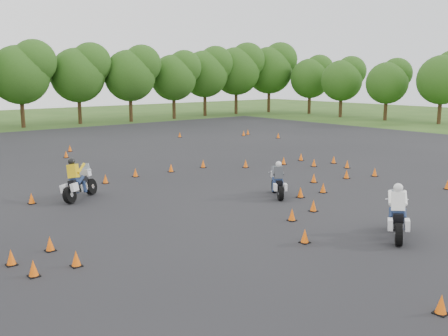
% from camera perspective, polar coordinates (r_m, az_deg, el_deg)
% --- Properties ---
extents(ground, '(140.00, 140.00, 0.00)m').
position_cam_1_polar(ground, '(20.43, 7.20, -4.89)').
color(ground, '#2D5119').
rests_on(ground, ground).
extents(asphalt_pad, '(62.00, 62.00, 0.00)m').
position_cam_1_polar(asphalt_pad, '(24.79, -2.95, -2.06)').
color(asphalt_pad, black).
rests_on(asphalt_pad, ground).
extents(treeline, '(86.98, 32.13, 10.68)m').
position_cam_1_polar(treeline, '(51.22, -21.05, 8.93)').
color(treeline, '#264D16').
rests_on(treeline, ground).
extents(traffic_cones, '(36.76, 32.79, 0.45)m').
position_cam_1_polar(traffic_cones, '(25.06, -1.05, -1.39)').
color(traffic_cones, '#FF620A').
rests_on(traffic_cones, asphalt_pad).
extents(rider_grey, '(1.76, 2.12, 1.65)m').
position_cam_1_polar(rider_grey, '(22.61, 6.14, -1.21)').
color(rider_grey, '#404248').
rests_on(rider_grey, ground).
extents(rider_yellow, '(2.43, 1.98, 1.87)m').
position_cam_1_polar(rider_yellow, '(22.86, -16.01, -1.14)').
color(rider_yellow, gold).
rests_on(rider_yellow, ground).
extents(rider_white, '(2.48, 2.02, 1.91)m').
position_cam_1_polar(rider_white, '(17.77, 19.38, -4.56)').
color(rider_white, white).
rests_on(rider_white, ground).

